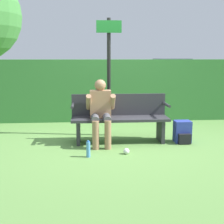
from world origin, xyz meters
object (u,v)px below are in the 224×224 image
(park_bench, at_px, (120,117))
(person_seated, at_px, (101,109))
(backpack, at_px, (183,132))
(signpost, at_px, (109,69))
(water_bottle, at_px, (88,149))
(parked_car, at_px, (172,70))

(park_bench, relative_size, person_seated, 1.54)
(person_seated, bearing_deg, backpack, -1.37)
(person_seated, xyz_separation_m, backpack, (1.45, -0.03, -0.43))
(person_seated, relative_size, signpost, 0.51)
(signpost, bearing_deg, person_seated, -107.76)
(park_bench, xyz_separation_m, water_bottle, (-0.57, -0.88, -0.31))
(park_bench, xyz_separation_m, person_seated, (-0.34, -0.14, 0.18))
(backpack, distance_m, signpost, 1.78)
(park_bench, relative_size, signpost, 0.78)
(water_bottle, distance_m, parked_car, 16.03)
(park_bench, distance_m, signpost, 0.96)
(person_seated, distance_m, backpack, 1.51)
(water_bottle, bearing_deg, person_seated, 73.20)
(water_bottle, bearing_deg, signpost, 72.78)
(person_seated, bearing_deg, water_bottle, -106.80)
(person_seated, relative_size, water_bottle, 4.31)
(water_bottle, height_order, signpost, signpost)
(signpost, bearing_deg, parked_car, 70.03)
(person_seated, height_order, parked_car, parked_car)
(parked_car, bearing_deg, signpost, -117.56)
(person_seated, distance_m, parked_car, 15.25)
(person_seated, xyz_separation_m, water_bottle, (-0.22, -0.74, -0.49))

